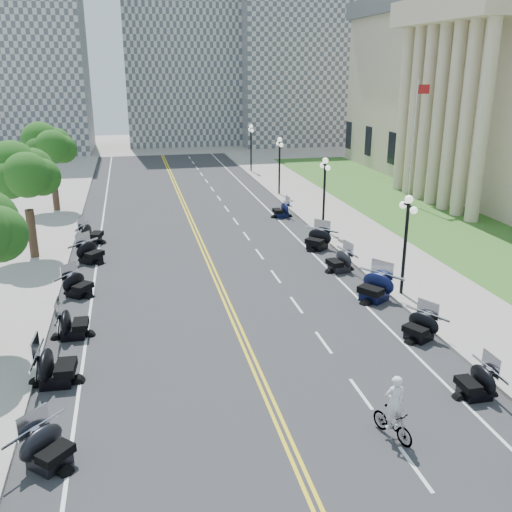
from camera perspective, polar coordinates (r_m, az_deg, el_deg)
ground at (r=23.18m, az=-0.84°, el=-9.41°), size 160.00×160.00×0.00m
road at (r=32.24m, az=-4.42°, el=-1.28°), size 16.00×90.00×0.01m
centerline_yellow_a at (r=32.22m, az=-4.63°, el=-1.28°), size 0.12×90.00×0.00m
centerline_yellow_b at (r=32.25m, az=-4.21°, el=-1.25°), size 0.12×90.00×0.00m
edge_line_north at (r=33.65m, az=6.43°, el=-0.47°), size 0.12×90.00×0.00m
edge_line_south at (r=32.06m, az=-15.82°, el=-2.04°), size 0.12×90.00×0.00m
lane_dash_4 at (r=17.77m, az=15.65°, el=-19.80°), size 0.12×2.00×0.00m
lane_dash_5 at (r=20.70m, az=10.44°, el=-13.38°), size 0.12×2.00×0.00m
lane_dash_6 at (r=23.95m, az=6.77°, el=-8.56°), size 0.12×2.00×0.00m
lane_dash_7 at (r=27.39m, az=4.06°, el=-4.89°), size 0.12×2.00×0.00m
lane_dash_8 at (r=30.97m, az=1.98°, el=-2.05°), size 0.12×2.00×0.00m
lane_dash_9 at (r=34.64m, az=0.35°, el=0.20°), size 0.12×2.00×0.00m
lane_dash_10 at (r=38.38m, az=-0.97°, el=2.01°), size 0.12×2.00×0.00m
lane_dash_11 at (r=42.16m, az=-2.05°, el=3.50°), size 0.12×2.00×0.00m
lane_dash_12 at (r=45.99m, az=-2.96°, el=4.75°), size 0.12×2.00×0.00m
lane_dash_13 at (r=49.84m, az=-3.73°, el=5.80°), size 0.12×2.00×0.00m
lane_dash_14 at (r=53.71m, az=-4.39°, el=6.69°), size 0.12×2.00×0.00m
lane_dash_15 at (r=57.60m, az=-4.97°, el=7.47°), size 0.12×2.00×0.00m
lane_dash_16 at (r=61.50m, az=-5.47°, el=8.15°), size 0.12×2.00×0.00m
lane_dash_17 at (r=65.41m, az=-5.92°, el=8.75°), size 0.12×2.00×0.00m
lane_dash_18 at (r=69.34m, az=-6.31°, el=9.27°), size 0.12×2.00×0.00m
lane_dash_19 at (r=73.27m, az=-6.67°, el=9.74°), size 0.12×2.00×0.00m
sidewalk_north at (r=35.13m, az=12.78°, el=0.10°), size 5.00×90.00×0.15m
sidewalk_south at (r=32.60m, az=-23.02°, el=-2.39°), size 5.00×90.00×0.15m
lawn at (r=45.09m, az=16.64°, el=3.77°), size 9.00×60.00×0.10m
distant_block_a at (r=83.31m, az=-23.29°, el=18.45°), size 18.00×14.00×26.00m
distant_block_b at (r=88.58m, az=-7.67°, el=20.90°), size 16.00×12.00×30.00m
distant_block_c at (r=89.02m, az=4.88°, el=18.40°), size 20.00×14.00×22.00m
street_lamp_2 at (r=28.45m, az=14.68°, el=0.98°), size 0.50×1.20×4.90m
street_lamp_3 at (r=39.14m, az=6.83°, el=6.12°), size 0.50×1.20×4.90m
street_lamp_4 at (r=50.42m, az=2.36°, el=8.96°), size 0.50×1.20×4.90m
street_lamp_5 at (r=61.98m, az=-0.50°, el=10.73°), size 0.50×1.20×4.90m
flagpole at (r=47.90m, az=15.43°, el=10.74°), size 1.10×0.20×10.00m
tree_3 at (r=35.14m, az=-22.08°, el=7.09°), size 4.80×4.80×9.20m
tree_4 at (r=46.88m, az=-19.86°, el=9.86°), size 4.80×4.80×9.20m
motorcycle_n_4 at (r=21.32m, az=21.14°, el=-11.52°), size 1.78×1.78×1.24m
motorcycle_n_5 at (r=24.74m, az=16.05°, el=-6.67°), size 2.46×2.46×1.27m
motorcycle_n_6 at (r=28.20m, az=11.78°, el=-2.92°), size 3.01×3.01×1.51m
motorcycle_n_7 at (r=31.89m, az=8.33°, el=-0.39°), size 2.21×2.21×1.33m
motorcycle_n_8 at (r=35.64m, az=6.15°, el=1.79°), size 2.87×2.87×1.42m
motorcycle_n_10 at (r=43.20m, az=2.54°, el=4.71°), size 1.91×1.91×1.28m
motorcycle_s_4 at (r=17.92m, az=-20.09°, el=-17.42°), size 2.62×2.62×1.30m
motorcycle_s_5 at (r=21.82m, az=-19.42°, el=-10.22°), size 2.25×2.25×1.50m
motorcycle_s_6 at (r=25.17m, az=-17.86°, el=-6.31°), size 1.97×1.97×1.36m
motorcycle_s_7 at (r=29.53m, az=-17.37°, el=-2.63°), size 2.61×2.61×1.30m
motorcycle_s_8 at (r=34.37m, az=-16.23°, el=0.48°), size 2.77×2.77×1.37m
motorcycle_s_9 at (r=38.09m, az=-16.17°, el=2.26°), size 2.54×2.54×1.44m
bicycle at (r=18.53m, az=13.50°, el=-15.99°), size 0.99×1.71×0.99m
cyclist_rider at (r=17.80m, az=13.83°, el=-12.29°), size 0.65×0.43×1.79m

